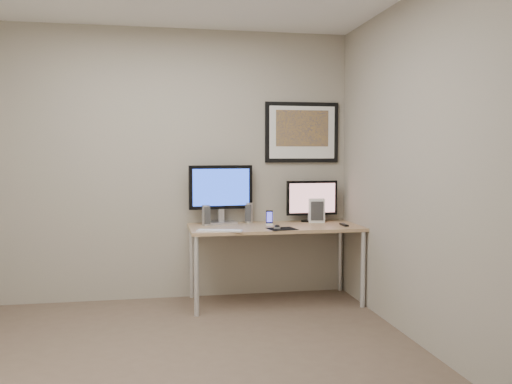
# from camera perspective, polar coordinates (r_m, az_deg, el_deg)

# --- Properties ---
(floor) EXTENTS (3.60, 3.60, 0.00)m
(floor) POSITION_cam_1_polar(r_m,az_deg,el_deg) (3.86, -8.80, -17.38)
(floor) COLOR brown
(floor) RESTS_ON ground
(room) EXTENTS (3.60, 3.60, 3.60)m
(room) POSITION_cam_1_polar(r_m,az_deg,el_deg) (4.05, -9.24, 7.37)
(room) COLOR white
(room) RESTS_ON ground
(desk) EXTENTS (1.60, 0.70, 0.73)m
(desk) POSITION_cam_1_polar(r_m,az_deg,el_deg) (5.11, 1.97, -4.30)
(desk) COLOR #906746
(desk) RESTS_ON floor
(framed_art) EXTENTS (0.75, 0.04, 0.60)m
(framed_art) POSITION_cam_1_polar(r_m,az_deg,el_deg) (5.47, 4.85, 6.28)
(framed_art) COLOR black
(framed_art) RESTS_ON room
(monitor_large) EXTENTS (0.62, 0.23, 0.57)m
(monitor_large) POSITION_cam_1_polar(r_m,az_deg,el_deg) (5.23, -3.72, 0.06)
(monitor_large) COLOR silver
(monitor_large) RESTS_ON desk
(monitor_tv) EXTENTS (0.52, 0.13, 0.41)m
(monitor_tv) POSITION_cam_1_polar(r_m,az_deg,el_deg) (5.41, 5.91, -0.83)
(monitor_tv) COLOR black
(monitor_tv) RESTS_ON desk
(speaker_left) EXTENTS (0.09, 0.09, 0.19)m
(speaker_left) POSITION_cam_1_polar(r_m,az_deg,el_deg) (5.14, -5.28, -2.45)
(speaker_left) COLOR silver
(speaker_left) RESTS_ON desk
(speaker_right) EXTENTS (0.10, 0.10, 0.20)m
(speaker_right) POSITION_cam_1_polar(r_m,az_deg,el_deg) (5.31, -0.75, -2.19)
(speaker_right) COLOR silver
(speaker_right) RESTS_ON desk
(phone_dock) EXTENTS (0.07, 0.07, 0.14)m
(phone_dock) POSITION_cam_1_polar(r_m,az_deg,el_deg) (5.14, 1.42, -2.72)
(phone_dock) COLOR black
(phone_dock) RESTS_ON desk
(keyboard) EXTENTS (0.41, 0.22, 0.01)m
(keyboard) POSITION_cam_1_polar(r_m,az_deg,el_deg) (4.75, -3.85, -4.06)
(keyboard) COLOR silver
(keyboard) RESTS_ON desk
(mousepad) EXTENTS (0.27, 0.25, 0.00)m
(mousepad) POSITION_cam_1_polar(r_m,az_deg,el_deg) (4.88, 2.76, -3.90)
(mousepad) COLOR black
(mousepad) RESTS_ON desk
(mouse) EXTENTS (0.07, 0.10, 0.03)m
(mouse) POSITION_cam_1_polar(r_m,az_deg,el_deg) (4.90, 2.24, -3.65)
(mouse) COLOR black
(mouse) RESTS_ON mousepad
(remote) EXTENTS (0.04, 0.15, 0.02)m
(remote) POSITION_cam_1_polar(r_m,az_deg,el_deg) (5.17, 9.26, -3.41)
(remote) COLOR black
(remote) RESTS_ON desk
(fan_unit) EXTENTS (0.17, 0.13, 0.24)m
(fan_unit) POSITION_cam_1_polar(r_m,az_deg,el_deg) (5.38, 6.36, -1.94)
(fan_unit) COLOR silver
(fan_unit) RESTS_ON desk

